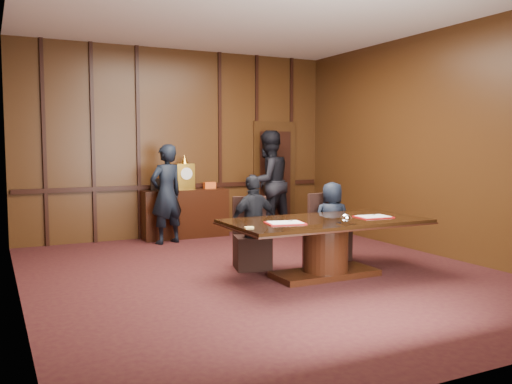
% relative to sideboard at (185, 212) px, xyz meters
% --- Properties ---
extents(room, '(7.00, 7.04, 3.50)m').
position_rel_sideboard_xyz_m(room, '(0.07, -3.12, 1.24)').
color(room, black).
rests_on(room, ground).
extents(sideboard, '(1.60, 0.45, 1.54)m').
position_rel_sideboard_xyz_m(sideboard, '(0.00, 0.00, 0.00)').
color(sideboard, black).
rests_on(sideboard, ground).
extents(conference_table, '(2.62, 1.32, 0.76)m').
position_rel_sideboard_xyz_m(conference_table, '(0.65, -3.71, 0.02)').
color(conference_table, black).
rests_on(conference_table, ground).
extents(folder_left, '(0.51, 0.41, 0.02)m').
position_rel_sideboard_xyz_m(folder_left, '(-0.01, -3.80, 0.28)').
color(folder_left, '#9E0E10').
rests_on(folder_left, conference_table).
extents(folder_right, '(0.49, 0.37, 0.02)m').
position_rel_sideboard_xyz_m(folder_right, '(1.33, -3.83, 0.28)').
color(folder_right, '#9E0E10').
rests_on(folder_right, conference_table).
extents(inkstand, '(0.20, 0.14, 0.12)m').
position_rel_sideboard_xyz_m(inkstand, '(0.65, -4.16, 0.33)').
color(inkstand, white).
rests_on(inkstand, conference_table).
extents(notepad, '(0.11, 0.08, 0.01)m').
position_rel_sideboard_xyz_m(notepad, '(-0.56, -3.93, 0.28)').
color(notepad, '#F8D879').
rests_on(notepad, conference_table).
extents(chair_left, '(0.59, 0.59, 0.99)m').
position_rel_sideboard_xyz_m(chair_left, '(0.01, -2.83, -0.19)').
color(chair_left, black).
rests_on(chair_left, ground).
extents(chair_right, '(0.54, 0.54, 0.99)m').
position_rel_sideboard_xyz_m(chair_right, '(1.30, -2.83, -0.19)').
color(chair_right, black).
rests_on(chair_right, ground).
extents(signatory_left, '(0.80, 0.41, 1.31)m').
position_rel_sideboard_xyz_m(signatory_left, '(0.00, -2.91, 0.17)').
color(signatory_left, black).
rests_on(signatory_left, ground).
extents(signatory_right, '(0.66, 0.52, 1.18)m').
position_rel_sideboard_xyz_m(signatory_right, '(1.30, -2.91, 0.10)').
color(signatory_right, black).
rests_on(signatory_right, ground).
extents(witness_left, '(0.73, 0.59, 1.74)m').
position_rel_sideboard_xyz_m(witness_left, '(-0.49, -0.45, 0.38)').
color(witness_left, black).
rests_on(witness_left, ground).
extents(witness_right, '(1.11, 0.94, 2.00)m').
position_rel_sideboard_xyz_m(witness_right, '(1.60, -0.28, 0.52)').
color(witness_right, black).
rests_on(witness_right, ground).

